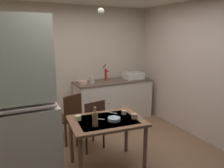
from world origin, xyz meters
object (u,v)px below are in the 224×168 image
(teacup_cream, at_px, (135,116))
(chair_far_side, at_px, (92,123))
(serving_bowl_wide, at_px, (114,119))
(hutch_cabinet, at_px, (19,115))
(chair_by_counter, at_px, (69,117))
(sink_basin, at_px, (133,75))
(dining_table, at_px, (107,127))
(glass_bottle, at_px, (95,118))
(hand_pump, at_px, (106,74))
(mixing_bowl_counter, at_px, (83,83))

(teacup_cream, bearing_deg, chair_far_side, 117.43)
(chair_far_side, bearing_deg, serving_bowl_wide, -83.04)
(hutch_cabinet, relative_size, serving_bowl_wide, 12.30)
(hutch_cabinet, relative_size, chair_by_counter, 2.36)
(chair_far_side, height_order, serving_bowl_wide, chair_far_side)
(chair_by_counter, bearing_deg, chair_far_side, -56.62)
(sink_basin, distance_m, chair_by_counter, 1.96)
(dining_table, relative_size, glass_bottle, 4.15)
(hand_pump, distance_m, dining_table, 1.98)
(dining_table, height_order, serving_bowl_wide, serving_bowl_wide)
(chair_far_side, height_order, teacup_cream, chair_far_side)
(chair_far_side, distance_m, teacup_cream, 0.90)
(hand_pump, distance_m, chair_by_counter, 1.42)
(glass_bottle, bearing_deg, hutch_cabinet, 170.04)
(dining_table, height_order, teacup_cream, teacup_cream)
(chair_by_counter, height_order, teacup_cream, chair_by_counter)
(mixing_bowl_counter, bearing_deg, teacup_cream, -84.26)
(teacup_cream, bearing_deg, chair_by_counter, 119.64)
(sink_basin, bearing_deg, dining_table, -130.87)
(mixing_bowl_counter, distance_m, dining_table, 1.71)
(dining_table, height_order, chair_far_side, chair_far_side)
(hutch_cabinet, bearing_deg, teacup_cream, -5.98)
(hand_pump, relative_size, dining_table, 0.35)
(hutch_cabinet, distance_m, glass_bottle, 0.93)
(serving_bowl_wide, bearing_deg, hand_pump, 69.05)
(sink_basin, relative_size, chair_by_counter, 0.48)
(hutch_cabinet, distance_m, chair_by_counter, 1.42)
(hand_pump, xyz_separation_m, mixing_bowl_counter, (-0.58, -0.10, -0.13))
(hand_pump, height_order, chair_by_counter, hand_pump)
(serving_bowl_wide, xyz_separation_m, glass_bottle, (-0.31, -0.06, 0.08))
(serving_bowl_wide, distance_m, glass_bottle, 0.32)
(hand_pump, relative_size, serving_bowl_wide, 2.21)
(hutch_cabinet, xyz_separation_m, serving_bowl_wide, (1.21, -0.10, -0.23))
(serving_bowl_wide, relative_size, teacup_cream, 2.02)
(chair_by_counter, bearing_deg, sink_basin, 21.32)
(hutch_cabinet, relative_size, glass_bottle, 8.17)
(mixing_bowl_counter, bearing_deg, sink_basin, 2.23)
(sink_basin, xyz_separation_m, chair_by_counter, (-1.76, -0.69, -0.50))
(hutch_cabinet, relative_size, dining_table, 1.97)
(serving_bowl_wide, bearing_deg, chair_far_side, 96.96)
(dining_table, distance_m, chair_by_counter, 1.08)
(teacup_cream, xyz_separation_m, glass_bottle, (-0.61, -0.00, 0.07))
(glass_bottle, bearing_deg, mixing_bowl_counter, 76.57)
(hutch_cabinet, bearing_deg, hand_pump, 42.13)
(serving_bowl_wide, bearing_deg, glass_bottle, -169.67)
(glass_bottle, bearing_deg, chair_far_side, 73.34)
(hutch_cabinet, bearing_deg, sink_basin, 32.83)
(chair_by_counter, distance_m, glass_bottle, 1.22)
(mixing_bowl_counter, relative_size, glass_bottle, 0.76)
(teacup_cream, height_order, glass_bottle, glass_bottle)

